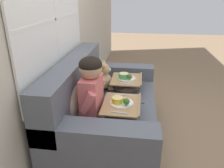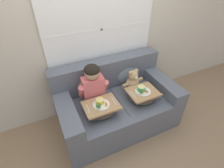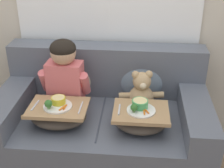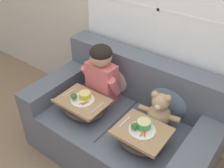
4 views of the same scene
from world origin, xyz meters
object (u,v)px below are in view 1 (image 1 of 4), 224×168
(throw_pillow_behind_teddy, at_px, (88,73))
(teddy_bear, at_px, (104,78))
(couch, at_px, (104,112))
(lap_tray_child, at_px, (121,110))
(child_figure, at_px, (91,85))
(lap_tray_teddy, at_px, (126,84))
(throw_pillow_behind_child, at_px, (73,96))

(throw_pillow_behind_teddy, height_order, teddy_bear, throw_pillow_behind_teddy)
(couch, distance_m, lap_tray_child, 0.44)
(child_figure, height_order, lap_tray_child, child_figure)
(lap_tray_teddy, bearing_deg, teddy_bear, 89.68)
(throw_pillow_behind_teddy, bearing_deg, child_figure, -163.75)
(throw_pillow_behind_teddy, relative_size, child_figure, 0.70)
(throw_pillow_behind_teddy, relative_size, lap_tray_teddy, 0.99)
(child_figure, xyz_separation_m, lap_tray_child, (-0.00, -0.27, -0.24))
(couch, height_order, child_figure, child_figure)
(throw_pillow_behind_child, distance_m, child_figure, 0.22)
(child_figure, distance_m, teddy_bear, 0.64)
(couch, height_order, lap_tray_teddy, couch)
(teddy_bear, xyz_separation_m, lap_tray_child, (-0.62, -0.27, -0.06))
(lap_tray_teddy, bearing_deg, lap_tray_child, -179.95)
(throw_pillow_behind_child, xyz_separation_m, child_figure, (-0.00, -0.18, 0.13))
(teddy_bear, relative_size, lap_tray_teddy, 0.90)
(throw_pillow_behind_child, xyz_separation_m, lap_tray_teddy, (0.62, -0.45, -0.11))
(teddy_bear, relative_size, lap_tray_child, 0.83)
(throw_pillow_behind_teddy, bearing_deg, teddy_bear, -89.79)
(teddy_bear, bearing_deg, lap_tray_teddy, -90.32)
(throw_pillow_behind_child, bearing_deg, teddy_bear, -16.55)
(couch, relative_size, throw_pillow_behind_child, 4.02)
(throw_pillow_behind_child, bearing_deg, throw_pillow_behind_teddy, 0.00)
(couch, xyz_separation_m, child_figure, (-0.31, 0.06, 0.46))
(child_figure, relative_size, lap_tray_teddy, 1.41)
(couch, bearing_deg, throw_pillow_behind_child, 142.72)
(child_figure, height_order, lap_tray_teddy, child_figure)
(throw_pillow_behind_teddy, distance_m, lap_tray_child, 0.78)
(throw_pillow_behind_teddy, xyz_separation_m, lap_tray_teddy, (-0.00, -0.45, -0.11))
(throw_pillow_behind_teddy, distance_m, child_figure, 0.66)
(couch, xyz_separation_m, teddy_bear, (0.31, 0.05, 0.28))
(throw_pillow_behind_teddy, xyz_separation_m, lap_tray_child, (-0.62, -0.45, -0.11))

